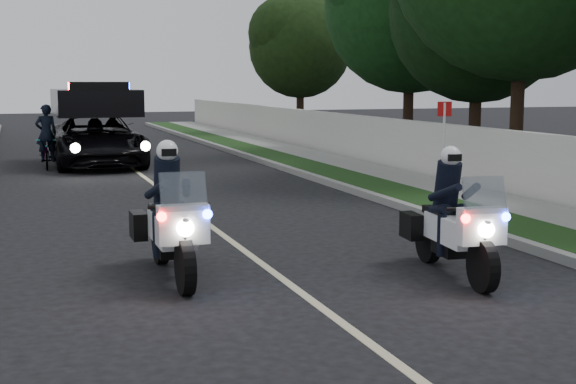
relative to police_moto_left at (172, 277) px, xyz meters
The scene contains 16 objects.
ground 3.56m from the police_moto_left, 67.78° to the right, with size 120.00×120.00×0.00m, color black.
curb_right 8.64m from the police_moto_left, 50.88° to the left, with size 0.20×60.00×0.15m, color gray.
grass_verge 9.09m from the police_moto_left, 47.46° to the left, with size 1.20×60.00×0.16m, color #193814.
sidewalk_right 10.02m from the police_moto_left, 41.97° to the left, with size 1.40×60.00×0.16m, color gray.
property_wall 10.81m from the police_moto_left, 38.42° to the left, with size 0.22×60.00×1.50m, color beige.
lane_marking 6.83m from the police_moto_left, 78.62° to the left, with size 0.12×50.00×0.01m, color #BFB78C.
police_moto_left is the anchor object (origin of this frame).
police_moto_right 3.73m from the police_moto_left, 17.71° to the right, with size 0.71×2.04×1.73m, color white, non-canonical shape.
police_suv 14.55m from the police_moto_left, 88.19° to the left, with size 2.60×5.62×2.73m, color black.
bicycle 14.25m from the police_moto_left, 94.15° to the left, with size 0.60×1.71×0.90m, color black.
cyclist 14.25m from the police_moto_left, 94.15° to the left, with size 0.61×0.41×1.70m, color black.
sign_post 9.30m from the police_moto_left, 37.77° to the left, with size 0.34×0.34×2.18m, color #B0130C, non-canonical shape.
tree_right_b 13.41m from the police_moto_left, 36.08° to the left, with size 7.11×7.11×11.84m, color #163E14, non-canonical shape.
tree_right_c 15.37m from the police_moto_left, 43.19° to the left, with size 5.33×5.33×8.88m, color black, non-canonical shape.
tree_right_d 18.60m from the police_moto_left, 52.90° to the left, with size 5.96×5.96×9.93m, color #154115, non-canonical shape.
tree_right_e 28.00m from the police_moto_left, 66.63° to the left, with size 4.90×4.90×8.17m, color black, non-canonical shape.
Camera 1 is at (-3.20, -6.80, 2.57)m, focal length 49.13 mm.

